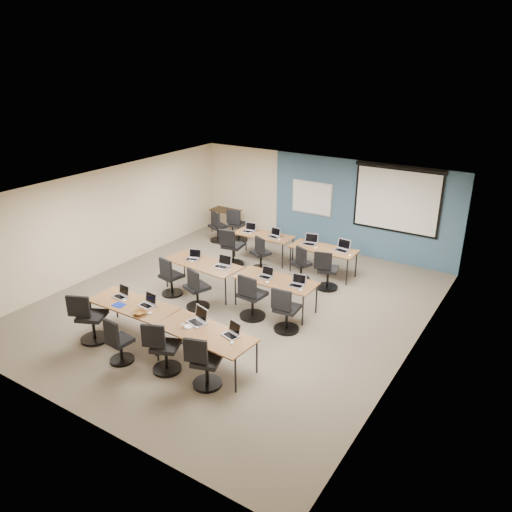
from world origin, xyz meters
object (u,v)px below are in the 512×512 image
Objects in this scene: task_chair_1 at (118,345)px; laptop_3 at (232,332)px; training_table_back_left at (263,236)px; task_chair_2 at (163,351)px; utility_table at (225,213)px; whiteboard at (312,198)px; training_table_back_right at (323,250)px; task_chair_11 at (326,273)px; laptop_6 at (266,275)px; task_chair_10 at (301,266)px; training_table_front_right at (205,334)px; laptop_7 at (297,283)px; task_chair_9 at (261,256)px; spare_chair_b at (217,229)px; task_chair_4 at (170,280)px; task_chair_3 at (204,366)px; laptop_9 at (274,235)px; laptop_11 at (342,248)px; laptop_1 at (148,302)px; task_chair_8 at (232,250)px; task_chair_5 at (196,292)px; laptop_10 at (310,242)px; projector_screen at (397,196)px; task_chair_0 at (90,322)px; task_chair_7 at (285,313)px; training_table_mid_right at (276,281)px; laptop_5 at (223,264)px; training_table_front_left at (133,306)px; spare_chair_a at (237,228)px; task_chair_6 at (251,300)px; laptop_8 at (249,229)px; laptop_4 at (193,257)px; laptop_0 at (121,294)px; laptop_2 at (198,319)px.

laptop_3 reaches higher than task_chair_1.
task_chair_2 is (1.28, -5.52, -0.26)m from training_table_back_left.
task_chair_1 reaches higher than utility_table.
whiteboard is 2.33m from training_table_back_right.
laptop_6 is at bearing -132.45° from task_chair_11.
task_chair_10 is at bearing -25.49° from training_table_back_left.
training_table_front_right is 6.06× the size of laptop_7.
spare_chair_b is at bearing 177.94° from task_chair_9.
task_chair_4 is 3.29m from task_chair_10.
task_chair_3 reaches higher than laptop_9.
task_chair_11 is (-0.01, 4.00, -0.37)m from laptop_3.
task_chair_10 is 2.61× the size of laptop_11.
laptop_1 is 2.06m from laptop_3.
spare_chair_b is at bearing 129.05° from task_chair_8.
laptop_10 is at bearing 90.82° from task_chair_5.
projector_screen reaches higher than task_chair_11.
task_chair_0 reaches higher than laptop_3.
task_chair_1 is 2.85m from task_chair_4.
spare_chair_b is (-2.26, 0.43, -0.39)m from laptop_9.
task_chair_4 is at bearing 166.72° from laptop_3.
task_chair_7 is at bearing 13.37° from task_chair_0.
laptop_1 reaches higher than training_table_mid_right.
whiteboard is 4.21m from laptop_5.
training_table_front_left is 6.56m from utility_table.
task_chair_1 and task_chair_10 have the same top height.
laptop_5 is (1.02, 3.11, 0.36)m from task_chair_0.
training_table_mid_right and training_table_back_right have the same top height.
laptop_9 is 0.30× the size of spare_chair_a.
laptop_7 reaches higher than task_chair_10.
task_chair_6 reaches higher than training_table_mid_right.
laptop_11 is (2.79, 0.08, 0.01)m from laptop_8.
task_chair_7 is 3.77m from laptop_9.
laptop_4 is at bearing -41.75° from spare_chair_b.
laptop_0 is 0.86× the size of laptop_5.
task_chair_0 reaches higher than task_chair_1.
whiteboard is 5.13m from task_chair_4.
task_chair_5 is at bearing -179.85° from task_chair_7.
task_chair_5 is at bearing -74.92° from spare_chair_a.
spare_chair_b reaches higher than laptop_6.
task_chair_6 is 3.64m from laptop_8.
laptop_6 is 0.31× the size of task_chair_10.
task_chair_10 is at bearing 105.80° from laptop_2.
laptop_0 is 0.96× the size of laptop_9.
whiteboard reaches higher than training_table_front_left.
laptop_3 is at bearing -19.53° from task_chair_4.
laptop_5 is 0.98m from task_chair_5.
laptop_5 is 0.96× the size of laptop_11.
laptop_7 is (0.15, 3.09, 0.38)m from task_chair_3.
task_chair_10 is (1.19, 1.71, -0.41)m from laptop_5.
laptop_5 reaches higher than training_table_mid_right.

